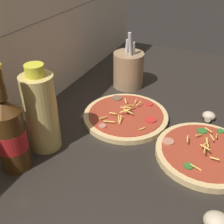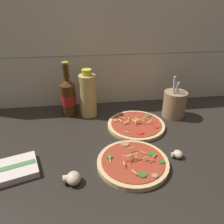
{
  "view_description": "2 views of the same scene",
  "coord_description": "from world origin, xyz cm",
  "px_view_note": "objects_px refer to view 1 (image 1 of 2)",
  "views": [
    {
      "loc": [
        -57.51,
        -10.85,
        53.03
      ],
      "look_at": [
        1.21,
        16.75,
        10.8
      ],
      "focal_mm": 45.0,
      "sensor_mm": 36.0,
      "label": 1
    },
    {
      "loc": [
        -12.11,
        -69.06,
        56.44
      ],
      "look_at": [
        -0.22,
        17.1,
        10.84
      ],
      "focal_mm": 35.0,
      "sensor_mm": 36.0,
      "label": 2
    }
  ],
  "objects_px": {
    "pizza_far": "(126,116)",
    "oil_bottle": "(41,112)",
    "mushroom_left": "(217,223)",
    "mushroom_right": "(209,116)",
    "beer_bottle": "(10,134)",
    "utensil_crock": "(128,69)",
    "pizza_near": "(205,153)"
  },
  "relations": [
    {
      "from": "pizza_near",
      "to": "mushroom_left",
      "type": "xyz_separation_m",
      "value": [
        -0.21,
        -0.06,
        0.01
      ]
    },
    {
      "from": "utensil_crock",
      "to": "pizza_near",
      "type": "bearing_deg",
      "value": -130.31
    },
    {
      "from": "mushroom_left",
      "to": "utensil_crock",
      "type": "bearing_deg",
      "value": 38.41
    },
    {
      "from": "beer_bottle",
      "to": "mushroom_right",
      "type": "distance_m",
      "value": 0.59
    },
    {
      "from": "mushroom_left",
      "to": "mushroom_right",
      "type": "relative_size",
      "value": 1.36
    },
    {
      "from": "beer_bottle",
      "to": "mushroom_left",
      "type": "height_order",
      "value": "beer_bottle"
    },
    {
      "from": "pizza_far",
      "to": "oil_bottle",
      "type": "distance_m",
      "value": 0.28
    },
    {
      "from": "mushroom_left",
      "to": "utensil_crock",
      "type": "distance_m",
      "value": 0.64
    },
    {
      "from": "pizza_far",
      "to": "mushroom_left",
      "type": "xyz_separation_m",
      "value": [
        -0.29,
        -0.32,
        0.01
      ]
    },
    {
      "from": "pizza_near",
      "to": "mushroom_right",
      "type": "xyz_separation_m",
      "value": [
        0.18,
        0.02,
        0.0
      ]
    },
    {
      "from": "beer_bottle",
      "to": "utensil_crock",
      "type": "xyz_separation_m",
      "value": [
        0.53,
        -0.09,
        -0.03
      ]
    },
    {
      "from": "beer_bottle",
      "to": "oil_bottle",
      "type": "xyz_separation_m",
      "value": [
        0.1,
        -0.02,
        0.01
      ]
    },
    {
      "from": "pizza_near",
      "to": "mushroom_left",
      "type": "relative_size",
      "value": 4.49
    },
    {
      "from": "pizza_near",
      "to": "utensil_crock",
      "type": "height_order",
      "value": "utensil_crock"
    },
    {
      "from": "beer_bottle",
      "to": "oil_bottle",
      "type": "relative_size",
      "value": 1.14
    },
    {
      "from": "pizza_far",
      "to": "utensil_crock",
      "type": "bearing_deg",
      "value": 20.67
    },
    {
      "from": "beer_bottle",
      "to": "oil_bottle",
      "type": "bearing_deg",
      "value": -10.76
    },
    {
      "from": "beer_bottle",
      "to": "mushroom_left",
      "type": "distance_m",
      "value": 0.49
    },
    {
      "from": "oil_bottle",
      "to": "mushroom_right",
      "type": "distance_m",
      "value": 0.51
    },
    {
      "from": "oil_bottle",
      "to": "utensil_crock",
      "type": "bearing_deg",
      "value": -9.16
    },
    {
      "from": "mushroom_left",
      "to": "utensil_crock",
      "type": "xyz_separation_m",
      "value": [
        0.5,
        0.4,
        0.05
      ]
    },
    {
      "from": "mushroom_right",
      "to": "pizza_near",
      "type": "bearing_deg",
      "value": -173.97
    },
    {
      "from": "oil_bottle",
      "to": "mushroom_left",
      "type": "distance_m",
      "value": 0.48
    },
    {
      "from": "beer_bottle",
      "to": "utensil_crock",
      "type": "relative_size",
      "value": 1.3
    },
    {
      "from": "mushroom_left",
      "to": "mushroom_right",
      "type": "distance_m",
      "value": 0.4
    },
    {
      "from": "beer_bottle",
      "to": "pizza_far",
      "type": "bearing_deg",
      "value": -28.29
    },
    {
      "from": "pizza_far",
      "to": "oil_bottle",
      "type": "height_order",
      "value": "oil_bottle"
    },
    {
      "from": "pizza_far",
      "to": "oil_bottle",
      "type": "xyz_separation_m",
      "value": [
        -0.21,
        0.15,
        0.1
      ]
    },
    {
      "from": "pizza_near",
      "to": "mushroom_left",
      "type": "distance_m",
      "value": 0.22
    },
    {
      "from": "mushroom_left",
      "to": "oil_bottle",
      "type": "bearing_deg",
      "value": 81.16
    },
    {
      "from": "pizza_near",
      "to": "pizza_far",
      "type": "bearing_deg",
      "value": 74.01
    },
    {
      "from": "pizza_far",
      "to": "mushroom_right",
      "type": "xyz_separation_m",
      "value": [
        0.1,
        -0.24,
        0.0
      ]
    }
  ]
}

